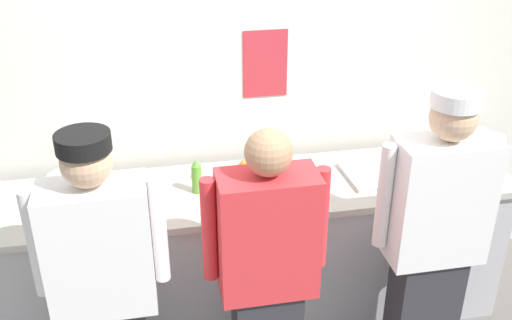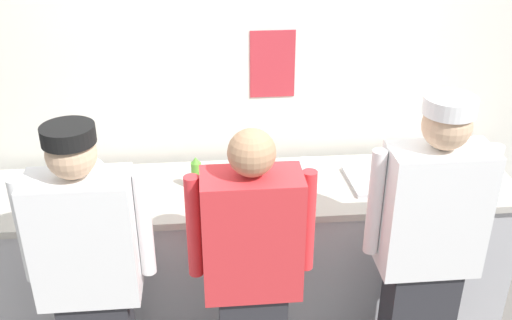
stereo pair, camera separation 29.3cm
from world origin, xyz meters
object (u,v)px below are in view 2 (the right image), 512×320
Objects in this scene: chef_far_right at (427,249)px; sheet_tray at (387,179)px; squeeze_bottle_spare at (242,176)px; ramekin_orange_sauce at (459,188)px; chef_near_left at (91,277)px; mixing_bowl_steel at (78,178)px; plate_stack_front at (307,167)px; squeeze_bottle_secondary at (282,180)px; chef_center at (252,276)px; ramekin_yellow_sauce at (205,172)px; squeeze_bottle_primary at (196,174)px; ramekin_red_sauce at (135,192)px; chefs_knife at (86,193)px; ramekin_green_sauce at (264,179)px.

sheet_tray is at bearing 91.10° from chef_far_right.
squeeze_bottle_spare is 2.27× the size of ramekin_orange_sauce.
chef_near_left is 0.78m from mixing_bowl_steel.
squeeze_bottle_secondary reaches higher than plate_stack_front.
chef_center reaches higher than plate_stack_front.
plate_stack_front is 1.99× the size of ramekin_yellow_sauce.
mixing_bowl_steel is 0.66m from squeeze_bottle_primary.
ramekin_orange_sauce is at bearing -2.54° from squeeze_bottle_secondary.
ramekin_yellow_sauce is at bearing 133.22° from squeeze_bottle_spare.
chef_near_left reaches higher than mixing_bowl_steel.
mixing_bowl_steel is 0.71m from ramekin_yellow_sauce.
chef_near_left is at bearing -149.61° from squeeze_bottle_secondary.
mixing_bowl_steel is 1.50× the size of squeeze_bottle_secondary.
chef_center is 7.57× the size of squeeze_bottle_spare.
ramekin_red_sauce is at bearing -173.91° from squeeze_bottle_primary.
plate_stack_front reaches higher than ramekin_yellow_sauce.
sheet_tray is 2.23× the size of squeeze_bottle_secondary.
ramekin_yellow_sauce is (-0.20, 0.22, -0.08)m from squeeze_bottle_spare.
chef_near_left is 1.03× the size of chef_center.
chef_far_right is at bearing -34.99° from squeeze_bottle_spare.
chef_near_left is at bearing -157.08° from sheet_tray.
ramekin_red_sauce is (-0.59, 0.02, -0.08)m from squeeze_bottle_spare.
chefs_knife is (-0.61, -0.00, -0.09)m from squeeze_bottle_primary.
plate_stack_front is at bearing 10.73° from ramekin_red_sauce.
ramekin_yellow_sauce reaches higher than sheet_tray.
ramekin_orange_sauce is (0.99, -0.04, -0.07)m from squeeze_bottle_secondary.
sheet_tray is at bearing 9.71° from squeeze_bottle_secondary.
squeeze_bottle_primary is at bearing 0.05° from chefs_knife.
ramekin_orange_sauce is at bearing 54.18° from chef_far_right.
squeeze_bottle_primary and squeeze_bottle_secondary have the same top height.
chefs_knife is (-2.07, 0.16, -0.02)m from ramekin_orange_sauce.
chef_near_left is at bearing -143.91° from plate_stack_front.
sheet_tray is 0.64m from squeeze_bottle_secondary.
plate_stack_front is 0.91× the size of squeeze_bottle_spare.
chef_far_right is 8.43× the size of squeeze_bottle_primary.
ramekin_orange_sauce is 0.96× the size of ramekin_yellow_sauce.
ramekin_orange_sauce is (0.37, -0.15, 0.01)m from sheet_tray.
chef_center reaches higher than squeeze_bottle_primary.
chef_far_right is at bearing -43.23° from ramekin_green_sauce.
chefs_knife is at bearing 175.50° from ramekin_orange_sauce.
squeeze_bottle_spare is 0.76× the size of chefs_knife.
ramekin_green_sauce reaches higher than chefs_knife.
squeeze_bottle_spare reaches higher than ramekin_red_sauce.
plate_stack_front is 1.01m from ramekin_red_sauce.
squeeze_bottle_primary is at bearing 165.60° from squeeze_bottle_secondary.
chef_center is 18.05× the size of ramekin_green_sauce.
chefs_knife is (-0.99, -0.02, -0.02)m from ramekin_green_sauce.
ramekin_red_sauce is at bearing 174.08° from squeeze_bottle_secondary.
chefs_knife is at bearing 100.15° from chef_near_left.
ramekin_orange_sauce is 0.90× the size of ramekin_red_sauce.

